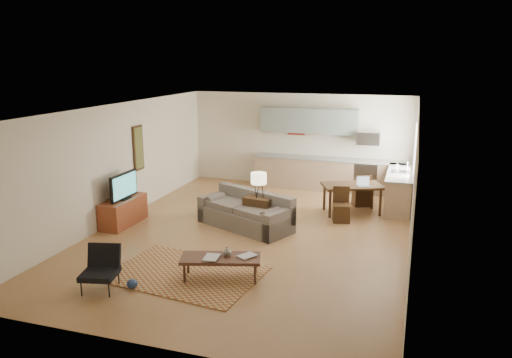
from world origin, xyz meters
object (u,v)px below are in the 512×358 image
(sofa, at_px, (245,210))
(coffee_table, at_px, (221,268))
(dining_table, at_px, (352,199))
(tv_credenza, at_px, (123,212))
(console_table, at_px, (259,213))
(armchair, at_px, (99,270))

(sofa, height_order, coffee_table, sofa)
(sofa, relative_size, dining_table, 1.62)
(coffee_table, relative_size, tv_credenza, 1.05)
(tv_credenza, height_order, console_table, console_table)
(armchair, relative_size, dining_table, 0.51)
(armchair, distance_m, dining_table, 6.42)
(dining_table, bearing_deg, armchair, -144.75)
(coffee_table, height_order, dining_table, dining_table)
(tv_credenza, distance_m, dining_table, 5.42)
(sofa, bearing_deg, console_table, 34.58)
(armchair, bearing_deg, console_table, 53.97)
(tv_credenza, bearing_deg, console_table, 12.96)
(sofa, distance_m, coffee_table, 2.71)
(tv_credenza, xyz_separation_m, console_table, (3.00, 0.69, 0.06))
(sofa, distance_m, console_table, 0.31)
(sofa, xyz_separation_m, tv_credenza, (-2.70, -0.64, -0.10))
(armchair, bearing_deg, sofa, 57.79)
(armchair, relative_size, tv_credenza, 0.55)
(coffee_table, height_order, armchair, armchair)
(sofa, height_order, armchair, sofa)
(coffee_table, bearing_deg, armchair, -166.09)
(console_table, height_order, dining_table, dining_table)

